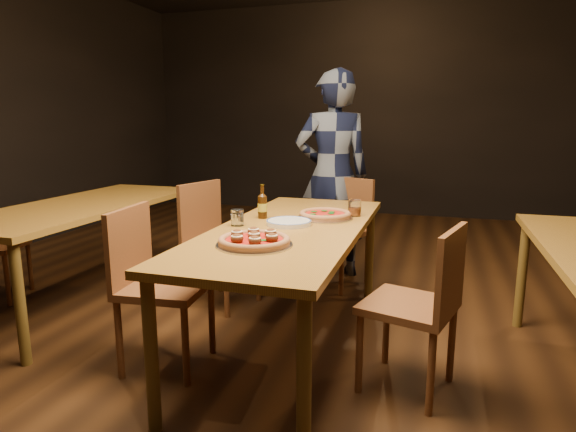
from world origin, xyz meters
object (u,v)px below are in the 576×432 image
(amber_glass, at_px, (355,208))
(chair_main_sw, at_px, (222,242))
(pizza_meatball, at_px, (254,240))
(plate_stack, at_px, (289,222))
(diner, at_px, (332,175))
(chair_main_e, at_px, (409,304))
(chair_main_nw, at_px, (166,285))
(water_glass, at_px, (237,218))
(table_main, at_px, (291,238))
(chair_end, at_px, (337,231))
(table_left, at_px, (83,213))
(pizza_margherita, at_px, (325,215))
(beer_bottle, at_px, (262,206))

(amber_glass, bearing_deg, chair_main_sw, 173.35)
(pizza_meatball, xyz_separation_m, plate_stack, (0.02, 0.50, -0.01))
(diner, bearing_deg, chair_main_e, 91.54)
(chair_main_nw, distance_m, water_glass, 0.55)
(water_glass, distance_m, diner, 1.56)
(chair_main_nw, bearing_deg, diner, -20.89)
(table_main, bearing_deg, chair_main_sw, 142.11)
(chair_main_e, bearing_deg, water_glass, -84.11)
(chair_end, height_order, amber_glass, chair_end)
(table_left, relative_size, chair_end, 2.17)
(pizza_margherita, bearing_deg, chair_end, 96.62)
(table_left, xyz_separation_m, diner, (1.63, 1.17, 0.21))
(chair_end, bearing_deg, water_glass, -80.19)
(chair_main_e, distance_m, pizza_margherita, 0.83)
(table_main, distance_m, chair_main_sw, 0.89)
(diner, bearing_deg, pizza_meatball, 68.38)
(table_left, relative_size, diner, 1.13)
(pizza_margherita, distance_m, beer_bottle, 0.39)
(beer_bottle, bearing_deg, pizza_margherita, 16.62)
(table_left, bearing_deg, chair_main_e, -12.81)
(plate_stack, bearing_deg, amber_glass, 49.49)
(chair_main_sw, relative_size, diner, 0.53)
(chair_main_e, bearing_deg, chair_main_sw, -103.68)
(table_main, distance_m, water_glass, 0.33)
(chair_main_sw, distance_m, beer_bottle, 0.68)
(table_main, distance_m, beer_bottle, 0.33)
(chair_main_nw, height_order, chair_main_sw, chair_main_sw)
(pizza_meatball, height_order, pizza_margherita, pizza_meatball)
(plate_stack, relative_size, amber_glass, 2.56)
(plate_stack, xyz_separation_m, water_glass, (-0.28, -0.11, 0.03))
(pizza_meatball, relative_size, pizza_margherita, 1.10)
(plate_stack, xyz_separation_m, amber_glass, (0.32, 0.38, 0.04))
(table_main, height_order, beer_bottle, beer_bottle)
(pizza_meatball, height_order, plate_stack, pizza_meatball)
(beer_bottle, bearing_deg, chair_end, 75.47)
(chair_end, relative_size, pizza_meatball, 2.45)
(table_left, distance_m, diner, 2.02)
(chair_main_sw, bearing_deg, table_main, -112.78)
(plate_stack, bearing_deg, table_main, -61.02)
(pizza_meatball, relative_size, beer_bottle, 1.81)
(chair_main_nw, xyz_separation_m, water_glass, (0.29, 0.33, 0.33))
(chair_main_sw, bearing_deg, diner, -18.23)
(chair_main_sw, relative_size, chair_end, 1.02)
(pizza_margherita, bearing_deg, beer_bottle, -163.38)
(table_main, xyz_separation_m, water_glass, (-0.30, -0.07, 0.12))
(pizza_meatball, bearing_deg, diner, 90.74)
(chair_main_nw, distance_m, beer_bottle, 0.76)
(plate_stack, xyz_separation_m, beer_bottle, (-0.21, 0.13, 0.06))
(chair_main_sw, distance_m, plate_stack, 0.88)
(diner, bearing_deg, water_glass, 59.15)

